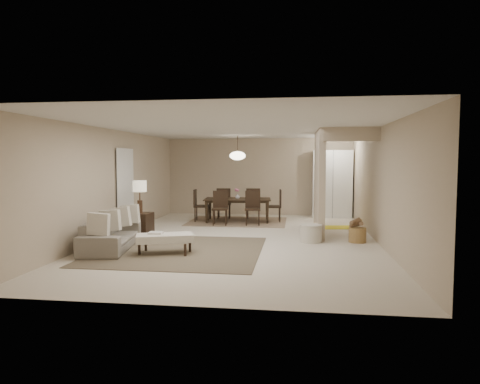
# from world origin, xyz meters

# --- Properties ---
(floor) EXTENTS (9.00, 9.00, 0.00)m
(floor) POSITION_xyz_m (0.00, 0.00, 0.00)
(floor) COLOR beige
(floor) RESTS_ON ground
(ceiling) EXTENTS (9.00, 9.00, 0.00)m
(ceiling) POSITION_xyz_m (0.00, 0.00, 2.50)
(ceiling) COLOR white
(ceiling) RESTS_ON back_wall
(back_wall) EXTENTS (6.00, 0.00, 6.00)m
(back_wall) POSITION_xyz_m (0.00, 4.50, 1.25)
(back_wall) COLOR #BAA78C
(back_wall) RESTS_ON floor
(left_wall) EXTENTS (0.00, 9.00, 9.00)m
(left_wall) POSITION_xyz_m (-3.00, 0.00, 1.25)
(left_wall) COLOR #BAA78C
(left_wall) RESTS_ON floor
(right_wall) EXTENTS (0.00, 9.00, 9.00)m
(right_wall) POSITION_xyz_m (3.00, 0.00, 1.25)
(right_wall) COLOR #BAA78C
(right_wall) RESTS_ON floor
(partition) EXTENTS (0.15, 2.50, 2.50)m
(partition) POSITION_xyz_m (1.80, 1.25, 1.25)
(partition) COLOR #BAA78C
(partition) RESTS_ON floor
(doorway) EXTENTS (0.04, 0.90, 2.04)m
(doorway) POSITION_xyz_m (-2.97, 0.60, 1.02)
(doorway) COLOR black
(doorway) RESTS_ON floor
(pantry_cabinet) EXTENTS (1.20, 0.55, 2.10)m
(pantry_cabinet) POSITION_xyz_m (2.35, 4.15, 1.05)
(pantry_cabinet) COLOR white
(pantry_cabinet) RESTS_ON floor
(flush_light) EXTENTS (0.44, 0.44, 0.05)m
(flush_light) POSITION_xyz_m (2.30, 3.20, 2.46)
(flush_light) COLOR white
(flush_light) RESTS_ON ceiling
(living_rug) EXTENTS (3.20, 3.20, 0.01)m
(living_rug) POSITION_xyz_m (-1.04, -1.38, 0.01)
(living_rug) COLOR brown
(living_rug) RESTS_ON floor
(sofa) EXTENTS (2.12, 1.10, 0.59)m
(sofa) POSITION_xyz_m (-2.45, -1.38, 0.30)
(sofa) COLOR gray
(sofa) RESTS_ON floor
(ottoman_bench) EXTENTS (1.17, 0.81, 0.38)m
(ottoman_bench) POSITION_xyz_m (-1.24, -1.68, 0.30)
(ottoman_bench) COLOR beige
(ottoman_bench) RESTS_ON living_rug
(side_table) EXTENTS (0.54, 0.54, 0.55)m
(side_table) POSITION_xyz_m (-2.40, 0.10, 0.28)
(side_table) COLOR black
(side_table) RESTS_ON floor
(table_lamp) EXTENTS (0.32, 0.32, 0.76)m
(table_lamp) POSITION_xyz_m (-2.40, 0.10, 1.11)
(table_lamp) COLOR #49301F
(table_lamp) RESTS_ON side_table
(round_pouf) EXTENTS (0.49, 0.49, 0.38)m
(round_pouf) POSITION_xyz_m (1.57, -0.10, 0.19)
(round_pouf) COLOR beige
(round_pouf) RESTS_ON floor
(wicker_basket) EXTENTS (0.38, 0.38, 0.32)m
(wicker_basket) POSITION_xyz_m (2.57, 0.00, 0.16)
(wicker_basket) COLOR olive
(wicker_basket) RESTS_ON floor
(dining_rug) EXTENTS (2.80, 2.10, 0.01)m
(dining_rug) POSITION_xyz_m (-0.45, 2.77, 0.01)
(dining_rug) COLOR #8C6F56
(dining_rug) RESTS_ON floor
(dining_table) EXTENTS (2.00, 1.23, 0.67)m
(dining_table) POSITION_xyz_m (-0.45, 2.77, 0.34)
(dining_table) COLOR black
(dining_table) RESTS_ON dining_rug
(dining_chairs) EXTENTS (2.55, 1.93, 0.94)m
(dining_chairs) POSITION_xyz_m (-0.45, 2.77, 0.47)
(dining_chairs) COLOR black
(dining_chairs) RESTS_ON dining_rug
(vase) EXTENTS (0.17, 0.17, 0.14)m
(vase) POSITION_xyz_m (-0.45, 2.77, 0.74)
(vase) COLOR white
(vase) RESTS_ON dining_table
(yellow_mat) EXTENTS (1.06, 0.74, 0.01)m
(yellow_mat) POSITION_xyz_m (2.23, 2.03, 0.01)
(yellow_mat) COLOR yellow
(yellow_mat) RESTS_ON floor
(pendant_light) EXTENTS (0.46, 0.46, 0.71)m
(pendant_light) POSITION_xyz_m (-0.45, 2.77, 1.92)
(pendant_light) COLOR #49301F
(pendant_light) RESTS_ON ceiling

